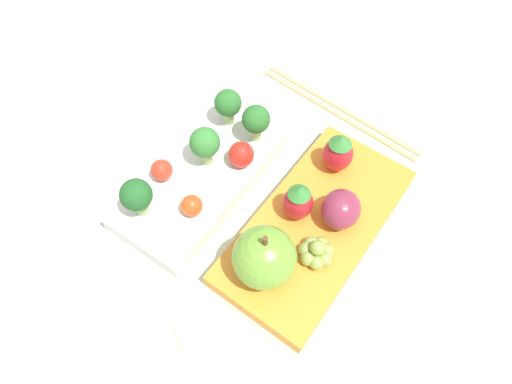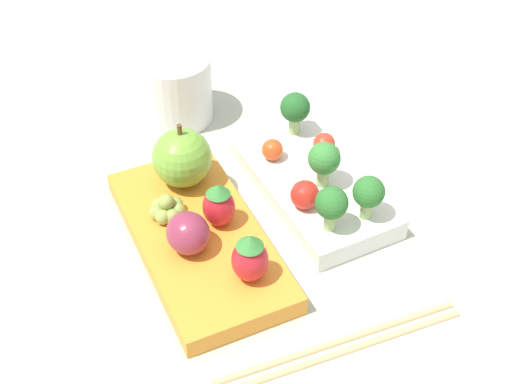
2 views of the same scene
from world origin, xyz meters
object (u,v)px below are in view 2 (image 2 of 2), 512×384
broccoli_floret_1 (368,193)px  broccoli_floret_2 (332,204)px  broccoli_floret_3 (295,109)px  strawberry_0 (250,258)px  cherry_tomato_2 (324,144)px  bento_box_fruit (198,237)px  strawberry_1 (221,207)px  plum (188,233)px  bento_box_savoury (310,183)px  grape_cluster (167,209)px  chopsticks_pair (341,345)px  broccoli_floret_0 (324,160)px  apple (182,158)px  cherry_tomato_0 (272,150)px  drinking_cup (175,88)px  cherry_tomato_1 (305,195)px

broccoli_floret_1 → broccoli_floret_2: (-0.01, -0.04, 0.00)m
broccoli_floret_3 → strawberry_0: size_ratio=0.98×
cherry_tomato_2 → strawberry_0: bearing=-57.0°
bento_box_fruit → strawberry_1: size_ratio=5.13×
bento_box_fruit → plum: bearing=-46.0°
bento_box_savoury → grape_cluster: bearing=-100.5°
bento_box_fruit → strawberry_0: bearing=8.3°
strawberry_0 → chopsticks_pair: (0.09, 0.03, -0.04)m
broccoli_floret_2 → cherry_tomato_2: size_ratio=2.02×
broccoli_floret_0 → plum: 0.15m
bento_box_savoury → strawberry_0: strawberry_0 is taller
apple → strawberry_0: 0.14m
bento_box_savoury → cherry_tomato_2: cherry_tomato_2 is taller
cherry_tomato_0 → strawberry_1: (0.05, -0.09, 0.01)m
bento_box_fruit → plum: 0.04m
plum → drinking_cup: bearing=154.8°
plum → broccoli_floret_2: bearing=67.4°
broccoli_floret_1 → strawberry_0: size_ratio=0.93×
cherry_tomato_0 → strawberry_0: bearing=-40.7°
broccoli_floret_2 → drinking_cup: 0.25m
cherry_tomato_0 → strawberry_0: strawberry_0 is taller
cherry_tomato_0 → cherry_tomato_1: 0.07m
cherry_tomato_2 → broccoli_floret_3: bearing=-172.7°
bento_box_savoury → broccoli_floret_1: bearing=5.8°
cherry_tomato_0 → drinking_cup: (-0.14, -0.03, 0.00)m
broccoli_floret_1 → cherry_tomato_1: bearing=-137.2°
grape_cluster → drinking_cup: (-0.15, 0.09, 0.01)m
broccoli_floret_3 → plum: size_ratio=1.15×
plum → grape_cluster: 0.05m
cherry_tomato_1 → strawberry_1: bearing=-106.4°
broccoli_floret_3 → strawberry_1: bearing=-60.7°
chopsticks_pair → apple: bearing=-175.5°
broccoli_floret_3 → apple: 0.13m
bento_box_fruit → strawberry_0: size_ratio=4.87×
cherry_tomato_2 → drinking_cup: drinking_cup is taller
strawberry_1 → plum: size_ratio=1.12×
apple → bento_box_fruit: bearing=-19.0°
drinking_cup → cherry_tomato_0: bearing=13.0°
broccoli_floret_0 → plum: (0.00, -0.14, -0.01)m
broccoli_floret_2 → cherry_tomato_0: broccoli_floret_2 is taller
broccoli_floret_1 → strawberry_1: broccoli_floret_1 is taller
broccoli_floret_2 → cherry_tomato_0: size_ratio=2.10×
broccoli_floret_2 → chopsticks_pair: broccoli_floret_2 is taller
bento_box_savoury → strawberry_1: size_ratio=4.49×
bento_box_savoury → broccoli_floret_0: bearing=3.5°
bento_box_savoury → chopsticks_pair: bearing=-28.4°
broccoli_floret_0 → strawberry_1: 0.11m
broccoli_floret_0 → strawberry_0: bearing=-63.7°
broccoli_floret_3 → cherry_tomato_1: broccoli_floret_3 is taller
broccoli_floret_0 → cherry_tomato_0: broccoli_floret_0 is taller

